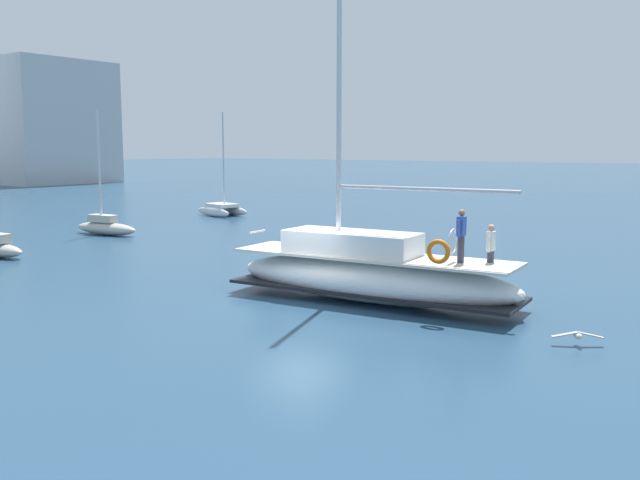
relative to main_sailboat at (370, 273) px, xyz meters
The scene contains 6 objects.
ground_plane 2.47m from the main_sailboat, 132.85° to the left, with size 400.00×400.00×0.00m, color navy.
main_sailboat is the anchor object (origin of this frame).
moored_sloop_near 28.54m from the main_sailboat, 52.75° to the left, with size 2.85×4.35×7.22m.
moored_cutter_left 21.38m from the main_sailboat, 74.47° to the left, with size 1.44×4.43×6.85m.
seagull 6.91m from the main_sailboat, 100.86° to the right, with size 0.76×1.14×0.18m.
mooring_buoy 5.78m from the main_sailboat, 14.18° to the left, with size 0.62×0.62×0.91m.
Camera 1 is at (-16.79, -12.83, 4.85)m, focal length 38.81 mm.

